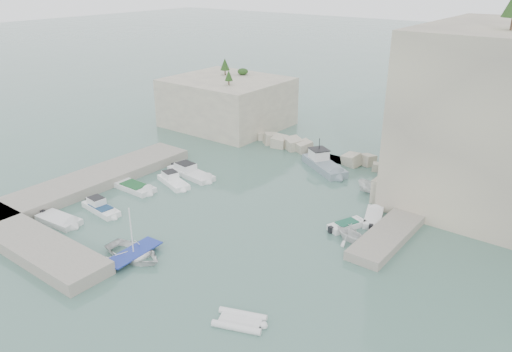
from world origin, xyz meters
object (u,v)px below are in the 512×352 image
Objects in this scene: motorboat_a at (191,176)px; motorboat_d at (101,212)px; tender_east_c at (373,220)px; tender_east_a at (351,241)px; motorboat_b at (174,184)px; inflatable_dinghy at (240,323)px; work_boat at (324,169)px; tender_east_d at (375,194)px; motorboat_e at (59,223)px; tender_east_b at (346,228)px; rowboat at (134,257)px; motorboat_c at (134,189)px.

motorboat_d is at bearing -85.36° from motorboat_a.
motorboat_a reaches higher than tender_east_c.
tender_east_a reaches higher than tender_east_c.
motorboat_b and motorboat_d have the same top height.
work_boat is (-9.54, 27.36, 0.00)m from inflatable_dinghy.
tender_east_c is 5.98m from tender_east_d.
motorboat_e is (-1.21, -3.79, 0.00)m from motorboat_d.
motorboat_e is (-1.96, -12.70, 0.00)m from motorboat_b.
motorboat_d is 1.31× the size of tender_east_b.
tender_east_c is (20.98, 5.60, 0.00)m from motorboat_b.
tender_east_a reaches higher than motorboat_b.
motorboat_a is 1.48× the size of tender_east_c.
tender_east_b is 3.21m from tender_east_c.
motorboat_a is 0.89× the size of work_boat.
rowboat is 18.38m from tender_east_a.
motorboat_a and motorboat_d have the same top height.
motorboat_d reaches higher than tender_east_b.
work_boat is at bearing 88.28° from inflatable_dinghy.
tender_east_a is 0.81× the size of tender_east_d.
motorboat_b reaches higher than inflatable_dinghy.
motorboat_b is 0.66× the size of work_boat.
motorboat_a is 1.88× the size of inflatable_dinghy.
work_boat is at bearing 31.67° from tender_east_c.
inflatable_dinghy is at bearing -98.46° from rowboat.
inflatable_dinghy is (22.31, -0.78, 0.00)m from motorboat_e.
motorboat_e and tender_east_b have the same top height.
motorboat_d is 1.40× the size of inflatable_dinghy.
tender_east_c is (21.74, 14.51, 0.00)m from motorboat_d.
motorboat_d is at bearing 65.33° from rowboat.
rowboat is 26.43m from work_boat.
tender_east_d reaches higher than motorboat_a.
motorboat_e is 1.32× the size of inflatable_dinghy.
work_boat reaches higher than inflatable_dinghy.
motorboat_a and motorboat_b have the same top height.
inflatable_dinghy is (20.58, -16.42, 0.00)m from motorboat_a.
motorboat_c is at bearing 122.80° from tender_east_d.
motorboat_b is at bearing 90.77° from motorboat_d.
tender_east_c is 0.60× the size of work_boat.
tender_east_a is 0.69× the size of tender_east_c.
motorboat_b is at bearing 76.00° from motorboat_e.
tender_east_d is at bearing 43.91° from motorboat_e.
work_boat reaches higher than tender_east_a.
tender_east_b reaches higher than inflatable_dinghy.
motorboat_d is 21.60m from inflatable_dinghy.
tender_east_a is (23.09, 13.48, 0.00)m from motorboat_e.
work_boat reaches higher than tender_east_b.
tender_east_d reaches higher than motorboat_c.
tender_east_a is at bearing 25.06° from motorboat_e.
motorboat_c is 25.06m from tender_east_c.
tender_east_d is (-2.36, 5.49, 0.00)m from tender_east_c.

